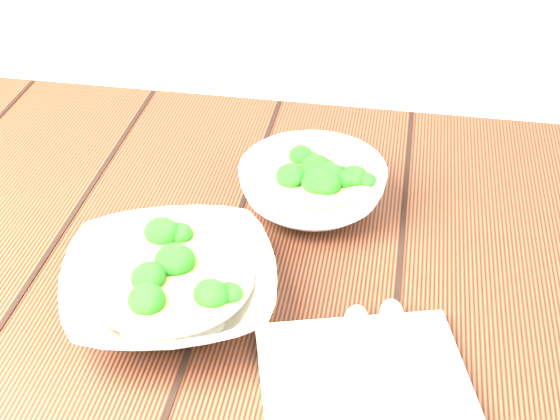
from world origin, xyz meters
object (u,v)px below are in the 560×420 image
(soup_bowl_back, at_px, (312,185))
(napkin, at_px, (364,380))
(table, at_px, (240,346))
(soup_bowl_front, at_px, (171,286))
(trivet, at_px, (219,256))

(soup_bowl_back, relative_size, napkin, 1.20)
(table, distance_m, soup_bowl_front, 0.17)
(soup_bowl_back, bearing_deg, table, -115.56)
(table, relative_size, napkin, 6.17)
(soup_bowl_front, bearing_deg, table, 51.12)
(soup_bowl_front, height_order, napkin, soup_bowl_front)
(napkin, bearing_deg, soup_bowl_front, 145.32)
(trivet, bearing_deg, napkin, -39.79)
(soup_bowl_front, height_order, trivet, soup_bowl_front)
(table, bearing_deg, soup_bowl_front, -128.88)
(table, relative_size, trivet, 11.98)
(soup_bowl_front, distance_m, napkin, 0.22)
(table, distance_m, napkin, 0.24)
(soup_bowl_back, relative_size, trivet, 2.34)
(table, relative_size, soup_bowl_front, 4.37)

